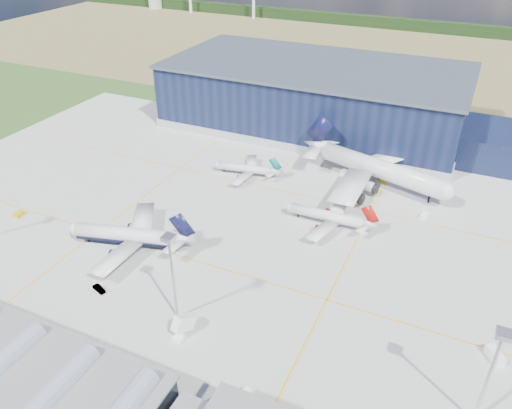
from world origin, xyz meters
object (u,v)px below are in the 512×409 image
at_px(gse_cart_a, 425,216).
at_px(gse_cart_b, 345,172).
at_px(airliner_red, 327,211).
at_px(airliner_widebody, 382,160).
at_px(airliner_navy, 125,228).
at_px(gse_tug_a, 19,214).
at_px(gse_van_a, 251,403).
at_px(gse_van_b, 495,355).
at_px(car_b, 99,289).
at_px(light_mast_center, 172,264).
at_px(gse_tug_c, 385,180).
at_px(hangar, 321,99).
at_px(light_mast_east, 493,364).
at_px(airstair, 184,326).
at_px(airliner_regional, 245,165).

bearing_deg(gse_cart_a, gse_cart_b, 165.65).
bearing_deg(airliner_red, airliner_widebody, -106.56).
height_order(airliner_navy, gse_cart_b, airliner_navy).
relative_size(gse_tug_a, gse_cart_a, 1.05).
bearing_deg(gse_van_a, gse_van_b, -23.56).
bearing_deg(gse_cart_a, gse_van_a, -87.34).
bearing_deg(airliner_navy, car_b, 91.01).
xyz_separation_m(light_mast_center, airliner_red, (19.43, 52.00, -10.75)).
bearing_deg(gse_tug_c, car_b, -99.71).
height_order(airliner_red, airliner_widebody, airliner_widebody).
distance_m(airliner_navy, gse_cart_a, 89.07).
distance_m(gse_tug_a, gse_van_a, 99.05).
height_order(hangar, airliner_widebody, hangar).
bearing_deg(airliner_navy, gse_tug_c, -144.97).
bearing_deg(gse_tug_c, light_mast_east, -46.35).
relative_size(light_mast_east, gse_tug_c, 6.84).
xyz_separation_m(gse_cart_a, gse_cart_b, (-30.03, 17.52, 0.01)).
height_order(light_mast_east, gse_van_a, light_mast_east).
xyz_separation_m(hangar, airliner_navy, (-20.56, -106.80, -5.50)).
xyz_separation_m(gse_van_a, gse_van_b, (41.67, 32.40, -0.17)).
height_order(hangar, airstair, hangar).
height_order(hangar, gse_cart_b, hangar).
bearing_deg(gse_van_b, light_mast_east, -134.00).
relative_size(airliner_widebody, airstair, 10.54).
height_order(airliner_red, gse_cart_b, airliner_red).
height_order(gse_tug_a, airstair, airstair).
bearing_deg(airstair, gse_van_a, -14.44).
relative_size(hangar, gse_tug_a, 44.72).
height_order(airliner_regional, gse_van_b, airliner_regional).
distance_m(gse_tug_c, gse_cart_b, 14.10).
bearing_deg(gse_tug_a, light_mast_east, -16.10).
relative_size(airliner_widebody, gse_van_a, 10.05).
distance_m(light_mast_center, light_mast_east, 65.00).
height_order(gse_van_b, airstair, airstair).
height_order(light_mast_center, gse_van_a, light_mast_center).
relative_size(airliner_widebody, gse_cart_b, 18.48).
xyz_separation_m(airstair, car_b, (-26.67, 2.87, -1.08)).
bearing_deg(gse_cart_b, gse_cart_a, -101.54).
relative_size(airliner_navy, gse_van_a, 6.52).
distance_m(airliner_widebody, gse_tug_a, 116.81).
bearing_deg(gse_tug_c, airstair, -84.57).
bearing_deg(car_b, airliner_regional, 12.72).
bearing_deg(light_mast_east, gse_cart_a, 105.83).
relative_size(hangar, airliner_red, 5.05).
height_order(gse_tug_a, gse_van_b, gse_van_b).
height_order(light_mast_east, gse_van_b, light_mast_east).
distance_m(airliner_regional, gse_cart_a, 62.24).
bearing_deg(light_mast_center, car_b, -178.66).
distance_m(light_mast_center, car_b, 26.91).
relative_size(airliner_red, gse_tug_c, 8.54).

